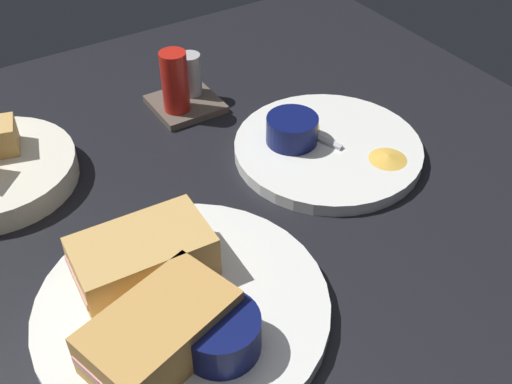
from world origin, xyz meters
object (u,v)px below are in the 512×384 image
(sandwich_half_far, at_px, (161,332))
(spoon_by_dark_ramekin, at_px, (204,297))
(spoon_by_gravy_ramekin, at_px, (296,127))
(ramekin_light_gravy, at_px, (292,129))
(condiment_caddy, at_px, (182,88))
(ramekin_dark_sauce, at_px, (221,332))
(plate_chips_companion, at_px, (328,149))
(sandwich_half_near, at_px, (143,257))
(plate_sandwich_main, at_px, (183,308))

(sandwich_half_far, xyz_separation_m, spoon_by_dark_ramekin, (0.06, 0.03, -0.02))
(spoon_by_dark_ramekin, relative_size, spoon_by_gravy_ramekin, 1.02)
(ramekin_light_gravy, bearing_deg, condiment_caddy, 113.75)
(ramekin_dark_sauce, bearing_deg, spoon_by_gravy_ramekin, 44.12)
(spoon_by_dark_ramekin, xyz_separation_m, plate_chips_companion, (0.25, 0.14, -0.01))
(spoon_by_gravy_ramekin, relative_size, condiment_caddy, 1.03)
(spoon_by_dark_ramekin, bearing_deg, sandwich_half_near, 119.37)
(sandwich_half_far, distance_m, spoon_by_gravy_ramekin, 0.36)
(sandwich_half_far, height_order, condiment_caddy, condiment_caddy)
(plate_sandwich_main, xyz_separation_m, spoon_by_dark_ramekin, (0.02, -0.01, 0.01))
(spoon_by_dark_ramekin, xyz_separation_m, ramekin_light_gravy, (0.22, 0.17, 0.02))
(plate_chips_companion, bearing_deg, spoon_by_dark_ramekin, -151.24)
(ramekin_dark_sauce, height_order, condiment_caddy, condiment_caddy)
(plate_chips_companion, bearing_deg, ramekin_dark_sauce, -143.90)
(ramekin_dark_sauce, relative_size, plate_chips_companion, 0.30)
(spoon_by_dark_ramekin, relative_size, condiment_caddy, 1.05)
(spoon_by_dark_ramekin, bearing_deg, spoon_by_gravy_ramekin, 38.28)
(sandwich_half_near, bearing_deg, ramekin_light_gravy, 23.40)
(sandwich_half_near, distance_m, ramekin_light_gravy, 0.27)
(plate_sandwich_main, xyz_separation_m, ramekin_dark_sauce, (0.01, -0.06, 0.03))
(sandwich_half_near, xyz_separation_m, spoon_by_dark_ramekin, (0.03, -0.06, -0.02))
(ramekin_dark_sauce, relative_size, spoon_by_dark_ramekin, 0.71)
(sandwich_half_near, xyz_separation_m, sandwich_half_far, (-0.02, -0.09, 0.00))
(sandwich_half_far, bearing_deg, sandwich_half_near, 75.26)
(plate_chips_companion, height_order, condiment_caddy, condiment_caddy)
(sandwich_half_near, distance_m, ramekin_dark_sauce, 0.12)
(spoon_by_dark_ramekin, relative_size, ramekin_light_gravy, 1.53)
(plate_chips_companion, bearing_deg, plate_sandwich_main, -154.41)
(sandwich_half_near, xyz_separation_m, condiment_caddy, (0.18, 0.27, -0.01))
(plate_sandwich_main, height_order, sandwich_half_near, sandwich_half_near)
(sandwich_half_far, relative_size, spoon_by_dark_ramekin, 1.48)
(ramekin_dark_sauce, bearing_deg, plate_sandwich_main, 96.26)
(sandwich_half_near, relative_size, spoon_by_dark_ramekin, 1.37)
(ramekin_light_gravy, bearing_deg, spoon_by_gravy_ramekin, 43.12)
(condiment_caddy, bearing_deg, sandwich_half_near, -123.39)
(ramekin_dark_sauce, bearing_deg, sandwich_half_far, 150.73)
(ramekin_dark_sauce, height_order, ramekin_light_gravy, ramekin_dark_sauce)
(ramekin_light_gravy, relative_size, condiment_caddy, 0.68)
(sandwich_half_near, xyz_separation_m, ramekin_light_gravy, (0.25, 0.11, -0.01))
(plate_sandwich_main, bearing_deg, condiment_caddy, 62.98)
(spoon_by_gravy_ramekin, height_order, condiment_caddy, condiment_caddy)
(ramekin_dark_sauce, xyz_separation_m, condiment_caddy, (0.16, 0.38, -0.00))
(sandwich_half_far, height_order, plate_chips_companion, sandwich_half_far)
(sandwich_half_far, bearing_deg, spoon_by_dark_ramekin, 27.46)
(sandwich_half_near, distance_m, plate_chips_companion, 0.30)
(sandwich_half_near, relative_size, spoon_by_gravy_ramekin, 1.39)
(sandwich_half_near, bearing_deg, spoon_by_gravy_ramekin, 25.06)
(plate_sandwich_main, xyz_separation_m, condiment_caddy, (0.16, 0.32, 0.03))
(ramekin_dark_sauce, xyz_separation_m, spoon_by_gravy_ramekin, (0.25, 0.24, -0.02))
(plate_sandwich_main, bearing_deg, sandwich_half_far, -134.74)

